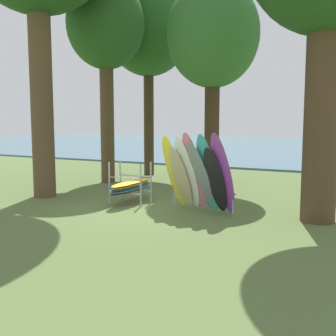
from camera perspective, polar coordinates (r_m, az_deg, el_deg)
ground_plane at (r=11.75m, az=-3.35°, el=-5.71°), size 80.00×80.00×0.00m
lake_water at (r=38.71m, az=18.42°, el=2.73°), size 80.00×36.00×0.10m
tree_mid_behind at (r=15.60m, az=6.21°, el=17.53°), size 3.32×3.32×7.47m
tree_far_left_back at (r=19.27m, az=-2.73°, el=19.05°), size 3.95×3.95×8.97m
tree_deep_back at (r=17.09m, az=-8.58°, el=18.52°), size 3.03×3.03×7.95m
leaning_board_pile at (r=11.31m, az=4.11°, el=-0.94°), size 2.26×1.25×2.21m
board_storage_rack at (r=12.56m, az=-5.14°, el=-2.49°), size 1.15×2.12×1.25m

